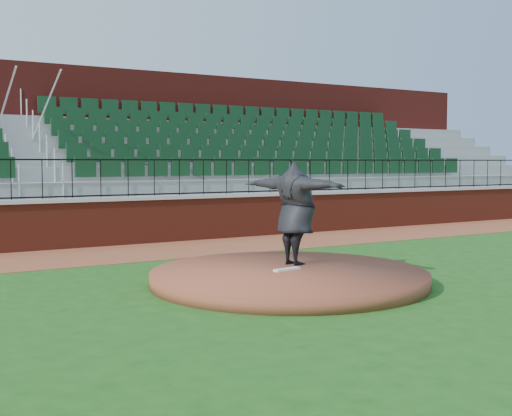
{
  "coord_description": "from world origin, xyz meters",
  "views": [
    {
      "loc": [
        -6.83,
        -9.97,
        2.25
      ],
      "look_at": [
        0.0,
        1.5,
        1.3
      ],
      "focal_mm": 45.91,
      "sensor_mm": 36.0,
      "label": 1
    }
  ],
  "objects": [
    {
      "name": "ground",
      "position": [
        0.0,
        0.0,
        0.0
      ],
      "size": [
        90.0,
        90.0,
        0.0
      ],
      "primitive_type": "plane",
      "color": "#1B4C15",
      "rests_on": "ground"
    },
    {
      "name": "warning_track",
      "position": [
        0.0,
        5.4,
        0.01
      ],
      "size": [
        34.0,
        3.2,
        0.01
      ],
      "primitive_type": "cube",
      "color": "brown",
      "rests_on": "ground"
    },
    {
      "name": "field_wall",
      "position": [
        0.0,
        7.0,
        0.6
      ],
      "size": [
        34.0,
        0.35,
        1.2
      ],
      "primitive_type": "cube",
      "color": "maroon",
      "rests_on": "ground"
    },
    {
      "name": "wall_cap",
      "position": [
        0.0,
        7.0,
        1.25
      ],
      "size": [
        34.0,
        0.45,
        0.1
      ],
      "primitive_type": "cube",
      "color": "#B7B7B7",
      "rests_on": "field_wall"
    },
    {
      "name": "wall_railing",
      "position": [
        0.0,
        7.0,
        1.8
      ],
      "size": [
        34.0,
        0.05,
        1.0
      ],
      "primitive_type": null,
      "color": "black",
      "rests_on": "wall_cap"
    },
    {
      "name": "seating_stands",
      "position": [
        0.0,
        9.72,
        2.3
      ],
      "size": [
        34.0,
        5.1,
        4.6
      ],
      "primitive_type": null,
      "color": "gray",
      "rests_on": "ground"
    },
    {
      "name": "concourse_wall",
      "position": [
        0.0,
        12.52,
        2.75
      ],
      "size": [
        34.0,
        0.5,
        5.5
      ],
      "primitive_type": "cube",
      "color": "maroon",
      "rests_on": "ground"
    },
    {
      "name": "pitchers_mound",
      "position": [
        -0.21,
        -0.03,
        0.12
      ],
      "size": [
        5.1,
        5.1,
        0.25
      ],
      "primitive_type": "cylinder",
      "color": "brown",
      "rests_on": "ground"
    },
    {
      "name": "pitching_rubber",
      "position": [
        -0.24,
        -0.02,
        0.27
      ],
      "size": [
        0.57,
        0.21,
        0.04
      ],
      "primitive_type": "cube",
      "rotation": [
        0.0,
        0.0,
        0.14
      ],
      "color": "white",
      "rests_on": "pitchers_mound"
    },
    {
      "name": "pitcher",
      "position": [
        0.28,
        0.48,
        1.25
      ],
      "size": [
        1.29,
        2.54,
        2.0
      ],
      "primitive_type": "imported",
      "rotation": [
        0.0,
        0.0,
        1.84
      ],
      "color": "black",
      "rests_on": "pitchers_mound"
    }
  ]
}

